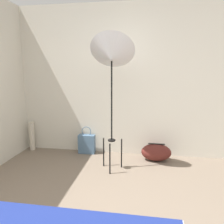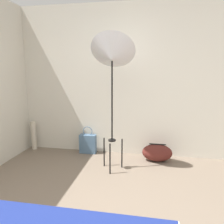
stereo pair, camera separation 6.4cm
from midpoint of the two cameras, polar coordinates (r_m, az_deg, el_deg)
wall_back at (r=3.84m, az=2.29°, el=8.00°), size 8.00×0.05×2.60m
photo_umbrella at (r=3.14m, az=0.62°, el=14.42°), size 0.64×0.59×2.01m
tote_bag at (r=4.04m, az=-5.86°, el=-8.18°), size 0.30×0.12×0.50m
duffel_bag at (r=3.77m, az=12.19°, el=-10.35°), size 0.49×0.29×0.29m
paper_roll at (r=4.43m, az=-19.34°, el=-5.80°), size 0.10×0.10×0.53m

